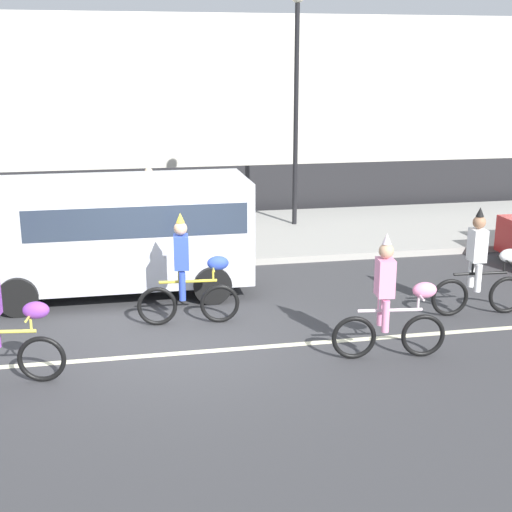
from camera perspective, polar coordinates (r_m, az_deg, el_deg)
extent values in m
plane|color=#38383A|center=(11.46, -6.25, -6.79)|extent=(80.00, 80.00, 0.00)
cube|color=beige|center=(11.00, -6.02, -7.73)|extent=(36.00, 0.14, 0.01)
cube|color=#9E9B93|center=(17.63, -8.18, 1.33)|extent=(60.00, 5.00, 0.15)
cube|color=black|center=(20.33, -8.73, 4.99)|extent=(40.00, 0.08, 1.40)
cube|color=beige|center=(28.93, -2.93, 12.62)|extent=(28.00, 8.00, 5.83)
torus|color=black|center=(10.34, -16.77, -7.90)|extent=(0.67, 0.16, 0.67)
cylinder|color=#E5D84C|center=(10.33, -19.80, -5.73)|extent=(0.96, 0.18, 0.05)
cylinder|color=#E5D84C|center=(10.18, -17.57, -5.14)|extent=(0.04, 0.04, 0.23)
cylinder|color=#E5D84C|center=(10.14, -17.63, -4.53)|extent=(0.10, 0.50, 0.03)
ellipsoid|color=purple|center=(10.10, -17.19, -4.16)|extent=(0.38, 0.25, 0.24)
torus|color=black|center=(12.09, -2.92, -3.82)|extent=(0.67, 0.12, 0.67)
torus|color=black|center=(12.06, -7.91, -4.00)|extent=(0.67, 0.12, 0.67)
cylinder|color=gold|center=(11.93, -5.46, -2.04)|extent=(0.97, 0.12, 0.05)
cylinder|color=gold|center=(11.90, -6.19, -1.65)|extent=(0.04, 0.04, 0.18)
cylinder|color=gold|center=(11.92, -3.45, -1.44)|extent=(0.04, 0.04, 0.23)
cylinder|color=gold|center=(11.88, -3.46, -0.91)|extent=(0.07, 0.50, 0.03)
ellipsoid|color=#2D47B2|center=(11.87, -3.06, -0.57)|extent=(0.37, 0.22, 0.24)
cube|color=#2D47B2|center=(11.79, -6.01, 0.31)|extent=(0.26, 0.34, 0.56)
sphere|color=tan|center=(11.69, -6.06, 2.21)|extent=(0.22, 0.22, 0.22)
cone|color=gold|center=(11.65, -6.09, 3.07)|extent=(0.14, 0.14, 0.16)
cylinder|color=#2D47B2|center=(11.81, -5.91, -2.44)|extent=(0.11, 0.11, 0.48)
cylinder|color=#2D47B2|center=(12.08, -5.95, -2.04)|extent=(0.11, 0.11, 0.48)
torus|color=black|center=(11.00, 13.22, -6.21)|extent=(0.67, 0.15, 0.67)
torus|color=black|center=(10.74, 7.84, -6.48)|extent=(0.67, 0.15, 0.67)
cylinder|color=silver|center=(10.71, 10.67, -4.29)|extent=(0.97, 0.16, 0.05)
cylinder|color=silver|center=(10.65, 9.91, -3.87)|extent=(0.04, 0.04, 0.18)
cylinder|color=silver|center=(10.79, 12.86, -3.62)|extent=(0.04, 0.04, 0.23)
cylinder|color=silver|center=(10.76, 12.89, -3.04)|extent=(0.09, 0.50, 0.03)
ellipsoid|color=pink|center=(10.76, 13.34, -2.67)|extent=(0.38, 0.24, 0.24)
cube|color=pink|center=(10.53, 10.28, -1.70)|extent=(0.28, 0.35, 0.56)
sphere|color=tan|center=(10.42, 10.38, 0.41)|extent=(0.22, 0.22, 0.22)
cone|color=silver|center=(10.38, 10.43, 1.37)|extent=(0.14, 0.14, 0.16)
cylinder|color=pink|center=(10.58, 10.33, -4.77)|extent=(0.11, 0.11, 0.48)
cylinder|color=pink|center=(10.83, 9.96, -4.26)|extent=(0.11, 0.11, 0.48)
torus|color=black|center=(13.27, 19.43, -2.95)|extent=(0.67, 0.11, 0.67)
torus|color=black|center=(12.83, 15.24, -3.22)|extent=(0.67, 0.11, 0.67)
cylinder|color=black|center=(12.92, 17.51, -1.34)|extent=(0.97, 0.11, 0.05)
cylinder|color=black|center=(12.83, 16.94, -0.98)|extent=(0.04, 0.04, 0.18)
cylinder|color=black|center=(13.07, 19.22, -0.77)|extent=(0.04, 0.04, 0.23)
cylinder|color=black|center=(13.04, 19.27, -0.28)|extent=(0.06, 0.50, 0.03)
ellipsoid|color=white|center=(13.06, 19.62, 0.03)|extent=(0.37, 0.22, 0.24)
cube|color=white|center=(12.74, 17.29, 0.84)|extent=(0.26, 0.33, 0.56)
sphere|color=#9E7051|center=(12.65, 17.43, 2.59)|extent=(0.22, 0.22, 0.22)
cone|color=black|center=(12.62, 17.50, 3.39)|extent=(0.14, 0.14, 0.16)
cylinder|color=white|center=(12.77, 17.35, -1.71)|extent=(0.11, 0.11, 0.48)
cylinder|color=white|center=(13.01, 16.84, -1.35)|extent=(0.11, 0.11, 0.48)
cube|color=silver|center=(13.64, -11.25, 2.05)|extent=(5.00, 2.00, 1.90)
cube|color=#283342|center=(13.57, -9.63, 3.57)|extent=(3.90, 2.02, 0.56)
cylinder|color=black|center=(13.02, -3.51, -2.35)|extent=(0.70, 0.22, 0.70)
cylinder|color=black|center=(14.92, -4.56, -0.05)|extent=(0.70, 0.22, 0.70)
cylinder|color=black|center=(13.03, -18.51, -3.12)|extent=(0.70, 0.22, 0.70)
cylinder|color=black|center=(14.93, -17.63, -0.72)|extent=(0.70, 0.22, 0.70)
cylinder|color=black|center=(18.39, 3.21, 10.97)|extent=(0.12, 0.12, 5.50)
cylinder|color=#33333D|center=(17.98, -8.45, 3.24)|extent=(0.20, 0.20, 0.85)
cube|color=#AD1E1E|center=(17.85, -8.54, 5.45)|extent=(0.32, 0.20, 0.56)
sphere|color=beige|center=(17.79, -8.59, 6.69)|extent=(0.20, 0.20, 0.20)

